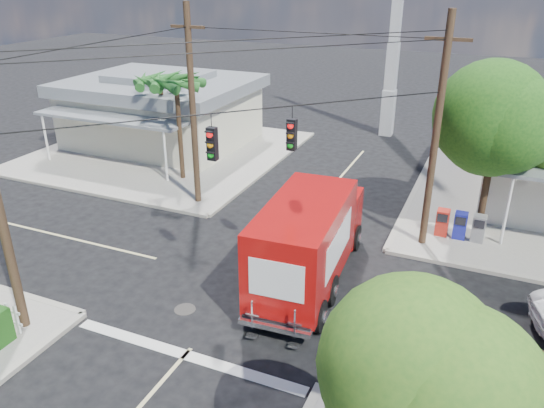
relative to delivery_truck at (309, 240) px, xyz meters
The scene contains 12 objects.
ground 2.67m from the delivery_truck, 156.17° to the right, with size 120.00×120.00×0.00m, color black.
sidewalk_nw 16.33m from the delivery_truck, 141.86° to the left, with size 14.12×14.12×0.14m.
road_markings 3.43m from the delivery_truck, 129.45° to the right, with size 32.00×32.00×0.01m.
building_nw 18.13m from the delivery_truck, 140.11° to the left, with size 10.80×10.20×4.30m.
radio_tower 19.62m from the delivery_truck, 94.19° to the left, with size 0.80×0.80×17.00m.
tree_ne_front 8.53m from the delivery_truck, 48.12° to the left, with size 4.21×4.14×6.66m.
tree_se 9.85m from the delivery_truck, 57.72° to the right, with size 3.67×3.54×5.62m.
palm_nw_front 12.01m from the delivery_truck, 144.70° to the left, with size 3.01×3.08×5.59m.
palm_nw_back 14.34m from the delivery_truck, 144.42° to the left, with size 3.01×3.08×5.19m.
utility_poles 4.66m from the delivery_truck, 167.66° to the left, with size 12.00×10.68×9.00m.
vending_boxes 7.13m from the delivery_truck, 49.38° to the left, with size 1.90×0.50×1.10m.
delivery_truck is the anchor object (origin of this frame).
Camera 1 is at (7.16, -14.49, 10.24)m, focal length 35.00 mm.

